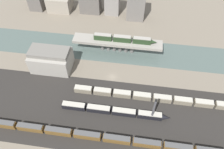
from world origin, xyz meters
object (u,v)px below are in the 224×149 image
Objects in this scene: train_yard_mid at (114,111)px; signal_tower at (154,110)px; train_on_bridge at (124,39)px; train_yard_far at (155,98)px; train_yard_near at (105,138)px; warehouse_building at (51,59)px.

train_yard_mid is 19.47m from signal_tower.
train_yard_far is (19.81, -34.26, -8.21)m from train_on_bridge.
train_yard_near is 4.96× the size of warehouse_building.
train_on_bridge is 1.69× the size of warehouse_building.
train_yard_near is at bearing -146.38° from signal_tower.
train_yard_mid is 3.23× the size of signal_tower.
train_on_bridge is 45.83m from train_yard_mid.
train_yard_mid is at bearing 177.88° from signal_tower.
signal_tower is (58.36, -26.34, 1.76)m from warehouse_building.
warehouse_building is (-39.79, -19.42, -3.52)m from train_on_bridge.
train_yard_near is 33.54m from train_yard_far.
signal_tower reaches higher than train_yard_far.
warehouse_building is (-59.60, 14.84, 4.68)m from train_yard_far.
signal_tower reaches higher than train_on_bridge.
train_yard_far reaches higher than train_yard_mid.
signal_tower is at bearing -24.29° from warehouse_building.
train_on_bridge is 2.28× the size of signal_tower.
train_yard_far is 61.60m from warehouse_building.
signal_tower is (18.57, -45.76, -1.77)m from train_on_bridge.
train_on_bridge is 0.34× the size of train_yard_near.
train_yard_far is at bearing -13.98° from warehouse_building.
train_yard_near is 55.18m from warehouse_building.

